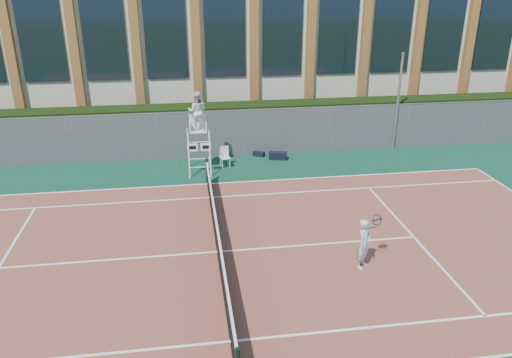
{
  "coord_description": "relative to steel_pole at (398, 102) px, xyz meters",
  "views": [
    {
      "loc": [
        -0.79,
        -13.42,
        7.92
      ],
      "look_at": [
        1.64,
        3.0,
        1.15
      ],
      "focal_mm": 35.0,
      "sensor_mm": 36.0,
      "label": 1
    }
  ],
  "objects": [
    {
      "name": "building",
      "position": [
        -9.31,
        9.25,
        1.81
      ],
      "size": [
        45.0,
        10.6,
        8.22
      ],
      "color": "beige",
      "rests_on": "ground"
    },
    {
      "name": "apron",
      "position": [
        -9.31,
        -7.7,
        -2.33
      ],
      "size": [
        36.0,
        20.0,
        0.01
      ],
      "primitive_type": "cube",
      "color": "#0C3622",
      "rests_on": "ground"
    },
    {
      "name": "tennis_player",
      "position": [
        -5.19,
        -10.15,
        -1.54
      ],
      "size": [
        0.91,
        0.74,
        1.55
      ],
      "color": "silver",
      "rests_on": "tennis_court"
    },
    {
      "name": "steel_pole",
      "position": [
        0.0,
        0.0,
        0.0
      ],
      "size": [
        0.12,
        0.12,
        4.68
      ],
      "primitive_type": "cylinder",
      "color": "#9EA0A5",
      "rests_on": "ground"
    },
    {
      "name": "fence",
      "position": [
        -9.31,
        0.1,
        -1.24
      ],
      "size": [
        40.0,
        0.06,
        2.2
      ],
      "primitive_type": null,
      "color": "#595E60",
      "rests_on": "ground"
    },
    {
      "name": "sports_bag_near",
      "position": [
        -5.91,
        -0.67,
        -2.15
      ],
      "size": [
        0.88,
        0.53,
        0.35
      ],
      "primitive_type": "cube",
      "rotation": [
        0.0,
        0.0,
        -0.26
      ],
      "color": "black",
      "rests_on": "apron"
    },
    {
      "name": "umpire_chair",
      "position": [
        -9.56,
        -1.65,
        0.26
      ],
      "size": [
        0.99,
        1.53,
        3.55
      ],
      "color": "white",
      "rests_on": "ground"
    },
    {
      "name": "tennis_net",
      "position": [
        -9.31,
        -8.7,
        -1.8
      ],
      "size": [
        0.1,
        11.3,
        1.1
      ],
      "color": "black",
      "rests_on": "ground"
    },
    {
      "name": "sports_bag_far",
      "position": [
        -6.72,
        -0.1,
        -2.22
      ],
      "size": [
        0.58,
        0.49,
        0.22
      ],
      "primitive_type": "cube",
      "rotation": [
        0.0,
        0.0,
        -0.59
      ],
      "color": "black",
      "rests_on": "apron"
    },
    {
      "name": "plastic_chair",
      "position": [
        -8.44,
        -1.26,
        -1.79
      ],
      "size": [
        0.49,
        0.49,
        0.92
      ],
      "color": "silver",
      "rests_on": "apron"
    },
    {
      "name": "ground",
      "position": [
        -9.31,
        -8.7,
        -2.34
      ],
      "size": [
        120.0,
        120.0,
        0.0
      ],
      "primitive_type": "plane",
      "color": "#233814"
    },
    {
      "name": "hedge",
      "position": [
        -9.31,
        1.3,
        -1.24
      ],
      "size": [
        40.0,
        1.4,
        2.2
      ],
      "primitive_type": "cube",
      "color": "black",
      "rests_on": "ground"
    },
    {
      "name": "tennis_court",
      "position": [
        -9.31,
        -8.7,
        -2.32
      ],
      "size": [
        23.77,
        10.97,
        0.02
      ],
      "primitive_type": "cube",
      "color": "brown",
      "rests_on": "apron"
    }
  ]
}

